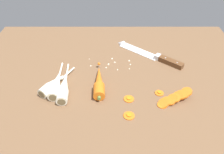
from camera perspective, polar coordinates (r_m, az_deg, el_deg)
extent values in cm
cube|color=brown|center=(92.80, -0.01, -0.91)|extent=(120.00, 90.00, 4.00)
cube|color=silver|center=(107.85, 6.77, 6.57)|extent=(18.24, 16.11, 0.50)
cone|color=silver|center=(113.24, 2.02, 8.52)|extent=(4.83, 4.96, 3.96)
cube|color=silver|center=(103.37, 11.41, 5.02)|extent=(3.41, 3.54, 2.20)
cube|color=brown|center=(101.19, 14.57, 3.67)|extent=(10.27, 9.15, 2.20)
sphere|color=silver|center=(101.48, 13.28, 4.77)|extent=(0.50, 0.50, 0.50)
sphere|color=silver|center=(99.75, 16.08, 3.57)|extent=(0.50, 0.50, 0.50)
cylinder|color=orange|center=(82.03, -3.25, -3.56)|extent=(4.49, 6.21, 4.20)
cone|color=orange|center=(87.50, -3.29, -0.38)|extent=(4.69, 14.59, 3.99)
sphere|color=orange|center=(95.32, -3.34, 3.34)|extent=(1.20, 1.20, 1.20)
cylinder|color=#5B7F3D|center=(79.40, -3.23, -5.31)|extent=(1.25, 1.06, 1.20)
cylinder|color=silver|center=(83.97, -14.37, -3.89)|extent=(4.13, 5.29, 4.00)
cone|color=silver|center=(89.29, -13.61, -0.76)|extent=(4.04, 9.32, 3.80)
cylinder|color=silver|center=(95.52, -12.85, 1.64)|extent=(0.96, 9.99, 0.70)
cylinder|color=brown|center=(82.13, -14.67, -5.11)|extent=(2.81, 0.37, 2.80)
cylinder|color=silver|center=(85.55, -16.32, -3.38)|extent=(5.69, 5.93, 4.00)
cone|color=silver|center=(88.90, -13.68, -0.97)|extent=(7.19, 8.99, 3.80)
cylinder|color=silver|center=(93.19, -11.13, 0.87)|extent=(4.77, 8.12, 0.70)
cylinder|color=brown|center=(84.43, -17.32, -4.29)|extent=(2.61, 1.58, 2.80)
cylinder|color=silver|center=(81.83, -12.38, -4.84)|extent=(4.30, 5.70, 4.00)
cone|color=silver|center=(87.46, -11.84, -1.40)|extent=(4.33, 9.95, 3.80)
cylinder|color=silver|center=(94.06, -11.29, 1.24)|extent=(1.28, 10.58, 0.70)
cylinder|color=brown|center=(79.88, -12.60, -6.20)|extent=(2.81, 0.45, 2.80)
cylinder|color=orange|center=(81.45, 12.61, -6.76)|extent=(3.58, 3.58, 0.70)
cylinder|color=orange|center=(81.71, 12.92, -6.40)|extent=(4.06, 3.92, 2.63)
cylinder|color=orange|center=(82.27, 13.63, -5.92)|extent=(3.87, 3.74, 2.26)
cylinder|color=orange|center=(82.46, 14.53, -5.75)|extent=(3.94, 3.80, 2.46)
cylinder|color=orange|center=(83.09, 15.06, -5.22)|extent=(3.81, 3.66, 2.57)
cylinder|color=orange|center=(83.16, 15.63, -5.07)|extent=(3.94, 3.84, 1.96)
cylinder|color=orange|center=(83.89, 16.31, -4.54)|extent=(3.82, 3.67, 2.60)
cylinder|color=orange|center=(84.27, 17.03, -4.25)|extent=(4.07, 3.94, 2.50)
cylinder|color=orange|center=(84.50, 17.69, -4.06)|extent=(3.85, 3.71, 2.53)
cylinder|color=orange|center=(85.40, 18.35, -3.48)|extent=(3.96, 3.84, 2.28)
cylinder|color=orange|center=(81.81, 4.31, -5.44)|extent=(3.73, 3.73, 0.70)
cylinder|color=orange|center=(81.62, 4.32, -5.31)|extent=(1.57, 1.57, 0.16)
cylinder|color=orange|center=(76.31, 4.37, -9.61)|extent=(3.78, 3.78, 0.70)
cylinder|color=orange|center=(76.10, 4.38, -9.47)|extent=(1.59, 1.59, 0.16)
cylinder|color=orange|center=(85.71, 11.87, -3.86)|extent=(3.22, 3.22, 0.70)
cylinder|color=orange|center=(85.53, 11.89, -3.73)|extent=(1.35, 1.35, 0.16)
sphere|color=beige|center=(100.67, 4.30, 4.27)|extent=(0.82, 0.82, 0.82)
sphere|color=beige|center=(98.42, 4.60, 3.29)|extent=(0.65, 0.65, 0.65)
sphere|color=beige|center=(96.19, -1.54, 2.49)|extent=(0.71, 0.71, 0.71)
sphere|color=beige|center=(95.08, 1.38, 1.96)|extent=(0.62, 0.62, 0.62)
sphere|color=beige|center=(102.12, -5.78, 4.60)|extent=(0.44, 0.44, 0.44)
sphere|color=beige|center=(95.93, 4.39, 2.19)|extent=(0.53, 0.53, 0.53)
sphere|color=beige|center=(97.67, -5.42, 2.92)|extent=(0.65, 0.65, 0.65)
sphere|color=beige|center=(98.47, -0.89, 3.44)|extent=(0.64, 0.64, 0.64)
sphere|color=beige|center=(98.05, -1.00, 3.22)|extent=(0.51, 0.51, 0.51)
sphere|color=beige|center=(99.35, 0.64, 3.87)|extent=(0.84, 0.84, 0.84)
sphere|color=beige|center=(101.74, -0.10, 4.81)|extent=(0.85, 0.85, 0.85)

